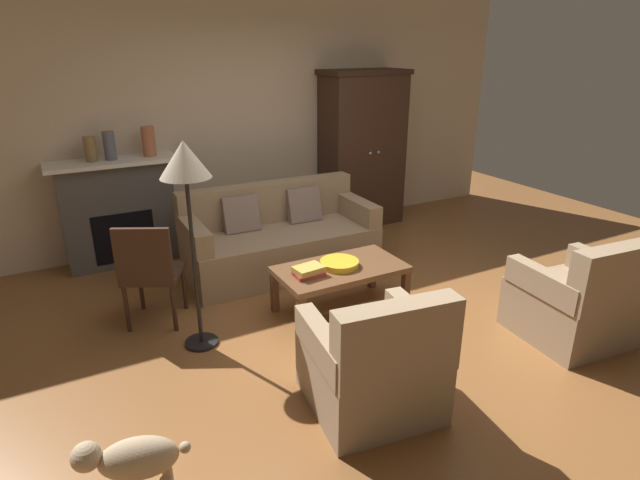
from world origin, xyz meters
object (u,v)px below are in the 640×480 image
object	(u,v)px
mantel_vase_terracotta	(149,141)
mantel_vase_slate	(109,146)
armchair_near_left	(374,366)
fireplace	(119,212)
book_stack	(309,271)
fruit_bowl	(339,263)
dog	(132,460)
mantel_vase_bronze	(90,149)
side_chair_wooden	(149,269)
floor_lamp	(186,172)
armoire	(362,149)
coffee_table	(340,272)
armchair_near_right	(577,302)
couch	(279,240)

from	to	relation	value
mantel_vase_terracotta	mantel_vase_slate	bearing A→B (deg)	180.00
armchair_near_left	fireplace	bearing A→B (deg)	107.30
book_stack	fruit_bowl	bearing A→B (deg)	7.53
fireplace	book_stack	bearing A→B (deg)	-60.46
fireplace	dog	bearing A→B (deg)	-97.96
mantel_vase_bronze	side_chair_wooden	world-z (taller)	mantel_vase_bronze
mantel_vase_slate	floor_lamp	size ratio (longest dim) A/B	0.18
fruit_bowl	mantel_vase_slate	size ratio (longest dim) A/B	1.19
armoire	coffee_table	bearing A→B (deg)	-126.71
fruit_bowl	side_chair_wooden	xyz separation A→B (m)	(-1.48, 0.50, 0.07)
mantel_vase_terracotta	armchair_near_right	world-z (taller)	mantel_vase_terracotta
side_chair_wooden	dog	size ratio (longest dim) A/B	1.61
armoire	fruit_bowl	bearing A→B (deg)	-126.97
couch	floor_lamp	xyz separation A→B (m)	(-1.14, -1.03, 1.06)
armoire	mantel_vase_bronze	distance (m)	3.14
floor_lamp	dog	size ratio (longest dim) A/B	2.86
fruit_bowl	floor_lamp	bearing A→B (deg)	178.45
fruit_bowl	mantel_vase_slate	world-z (taller)	mantel_vase_slate
armoire	floor_lamp	distance (m)	3.33
fruit_bowl	mantel_vase_bronze	xyz separation A→B (m)	(-1.67, 2.00, 0.80)
fireplace	armchair_near_left	xyz separation A→B (m)	(1.02, -3.26, -0.25)
armchair_near_left	floor_lamp	size ratio (longest dim) A/B	0.55
armoire	side_chair_wooden	xyz separation A→B (m)	(-2.94, -1.44, -0.45)
coffee_table	armchair_near_left	size ratio (longest dim) A/B	1.25
mantel_vase_bronze	mantel_vase_slate	xyz separation A→B (m)	(0.18, 0.00, 0.02)
mantel_vase_bronze	coffee_table	bearing A→B (deg)	-50.40
armchair_near_left	coffee_table	bearing A→B (deg)	68.87
couch	armchair_near_left	distance (m)	2.34
couch	floor_lamp	distance (m)	1.87
book_stack	armchair_near_left	bearing A→B (deg)	-97.27
mantel_vase_bronze	mantel_vase_slate	bearing A→B (deg)	0.00
floor_lamp	dog	bearing A→B (deg)	-119.11
armoire	armchair_near_left	bearing A→B (deg)	-121.27
armchair_near_right	couch	bearing A→B (deg)	122.56
mantel_vase_terracotta	armchair_near_right	distance (m)	4.25
fruit_bowl	dog	xyz separation A→B (m)	(-1.94, -1.25, -0.20)
dog	mantel_vase_slate	bearing A→B (deg)	82.00
armoire	mantel_vase_bronze	bearing A→B (deg)	178.90
fireplace	armchair_near_right	bearing A→B (deg)	-48.80
mantel_vase_slate	dog	xyz separation A→B (m)	(-0.46, -3.25, -1.02)
armchair_near_right	dog	xyz separation A→B (m)	(-3.35, 0.04, -0.07)
mantel_vase_bronze	armchair_near_right	xyz separation A→B (m)	(3.08, -3.29, -0.93)
coffee_table	floor_lamp	xyz separation A→B (m)	(-1.23, 0.05, 1.01)
couch	book_stack	bearing A→B (deg)	-101.46
dog	fireplace	bearing A→B (deg)	82.04
fireplace	mantel_vase_terracotta	bearing A→B (deg)	-2.70
armoire	dog	bearing A→B (deg)	-136.88
coffee_table	side_chair_wooden	xyz separation A→B (m)	(-1.48, 0.52, 0.15)
fruit_bowl	side_chair_wooden	size ratio (longest dim) A/B	0.37
dog	coffee_table	bearing A→B (deg)	32.33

